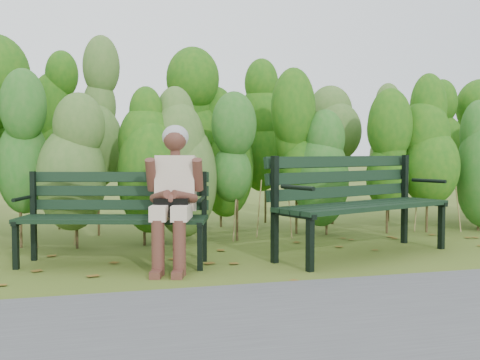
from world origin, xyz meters
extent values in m
plane|color=#455C1A|center=(0.00, 0.00, 0.00)|extent=(80.00, 80.00, 0.00)
cube|color=#474749|center=(0.00, -2.20, 0.01)|extent=(60.00, 2.50, 0.01)
cylinder|color=#47381E|center=(-2.14, 1.30, 0.40)|extent=(0.03, 0.03, 0.80)
ellipsoid|color=#22681D|center=(-2.14, 1.30, 1.04)|extent=(0.64, 0.64, 1.44)
cylinder|color=#47381E|center=(-1.53, 1.30, 0.40)|extent=(0.03, 0.03, 0.80)
ellipsoid|color=#22681D|center=(-1.53, 1.30, 1.04)|extent=(0.64, 0.64, 1.44)
cylinder|color=#47381E|center=(-0.92, 1.30, 0.40)|extent=(0.03, 0.03, 0.80)
ellipsoid|color=#22681D|center=(-0.92, 1.30, 1.04)|extent=(0.64, 0.64, 1.44)
cylinder|color=#47381E|center=(-0.31, 1.30, 0.40)|extent=(0.03, 0.03, 0.80)
ellipsoid|color=#22681D|center=(-0.31, 1.30, 1.04)|extent=(0.64, 0.64, 1.44)
cylinder|color=#47381E|center=(0.31, 1.30, 0.40)|extent=(0.03, 0.03, 0.80)
ellipsoid|color=#22681D|center=(0.31, 1.30, 1.04)|extent=(0.64, 0.64, 1.44)
cylinder|color=#47381E|center=(0.92, 1.30, 0.40)|extent=(0.03, 0.03, 0.80)
ellipsoid|color=#22681D|center=(0.92, 1.30, 1.04)|extent=(0.64, 0.64, 1.44)
cylinder|color=#47381E|center=(1.53, 1.30, 0.40)|extent=(0.03, 0.03, 0.80)
ellipsoid|color=#22681D|center=(1.53, 1.30, 1.04)|extent=(0.64, 0.64, 1.44)
cylinder|color=#47381E|center=(2.14, 1.30, 0.40)|extent=(0.03, 0.03, 0.80)
ellipsoid|color=#22681D|center=(2.14, 1.30, 1.04)|extent=(0.64, 0.64, 1.44)
cylinder|color=#47381E|center=(2.75, 1.30, 0.40)|extent=(0.03, 0.03, 0.80)
ellipsoid|color=#22681D|center=(2.75, 1.30, 1.04)|extent=(0.64, 0.64, 1.44)
cylinder|color=#47381E|center=(3.36, 1.30, 0.40)|extent=(0.03, 0.03, 0.80)
ellipsoid|color=#22681D|center=(3.36, 1.30, 1.04)|extent=(0.64, 0.64, 1.44)
cylinder|color=#47381E|center=(-1.92, 2.30, 0.55)|extent=(0.04, 0.04, 1.10)
ellipsoid|color=#1D5B13|center=(-1.92, 2.30, 1.43)|extent=(0.70, 0.70, 1.98)
cylinder|color=#47381E|center=(-1.15, 2.30, 0.55)|extent=(0.04, 0.04, 1.10)
ellipsoid|color=#1D5B13|center=(-1.15, 2.30, 1.43)|extent=(0.70, 0.70, 1.98)
cylinder|color=#47381E|center=(-0.38, 2.30, 0.55)|extent=(0.04, 0.04, 1.10)
ellipsoid|color=#1D5B13|center=(-0.38, 2.30, 1.43)|extent=(0.70, 0.70, 1.98)
cylinder|color=#47381E|center=(0.38, 2.30, 0.55)|extent=(0.04, 0.04, 1.10)
ellipsoid|color=#1D5B13|center=(0.38, 2.30, 1.43)|extent=(0.70, 0.70, 1.98)
cylinder|color=#47381E|center=(1.15, 2.30, 0.55)|extent=(0.04, 0.04, 1.10)
ellipsoid|color=#1D5B13|center=(1.15, 2.30, 1.43)|extent=(0.70, 0.70, 1.98)
cylinder|color=#47381E|center=(1.92, 2.30, 0.55)|extent=(0.04, 0.04, 1.10)
ellipsoid|color=#1D5B13|center=(1.92, 2.30, 1.43)|extent=(0.70, 0.70, 1.98)
cylinder|color=#47381E|center=(2.69, 2.30, 0.55)|extent=(0.04, 0.04, 1.10)
ellipsoid|color=#1D5B13|center=(2.69, 2.30, 1.43)|extent=(0.70, 0.70, 1.98)
cylinder|color=#47381E|center=(3.46, 2.30, 0.55)|extent=(0.04, 0.04, 1.10)
ellipsoid|color=#1D5B13|center=(3.46, 2.30, 1.43)|extent=(0.70, 0.70, 1.98)
cylinder|color=#47381E|center=(4.22, 2.30, 0.55)|extent=(0.04, 0.04, 1.10)
ellipsoid|color=#1D5B13|center=(4.22, 2.30, 1.43)|extent=(0.70, 0.70, 1.98)
cube|color=brown|center=(-1.13, -0.89, 0.00)|extent=(0.11, 0.11, 0.01)
cube|color=brown|center=(-1.88, 0.42, 0.00)|extent=(0.11, 0.11, 0.01)
cube|color=brown|center=(1.27, -0.36, 0.00)|extent=(0.08, 0.10, 0.01)
cube|color=brown|center=(1.45, 0.12, 0.00)|extent=(0.11, 0.09, 0.01)
cube|color=brown|center=(1.02, -0.70, 0.00)|extent=(0.11, 0.09, 0.01)
cube|color=brown|center=(-1.44, -0.71, 0.00)|extent=(0.08, 0.09, 0.01)
cube|color=brown|center=(-0.98, 0.34, 0.00)|extent=(0.09, 0.10, 0.01)
cube|color=brown|center=(1.91, 0.01, 0.00)|extent=(0.11, 0.11, 0.01)
cube|color=brown|center=(-0.98, -0.37, 0.00)|extent=(0.09, 0.07, 0.01)
cube|color=brown|center=(0.29, 0.08, 0.00)|extent=(0.11, 0.11, 0.01)
cube|color=brown|center=(-1.10, -1.11, 0.00)|extent=(0.10, 0.11, 0.01)
cube|color=brown|center=(-0.25, -0.29, 0.00)|extent=(0.10, 0.11, 0.01)
cube|color=brown|center=(0.07, 0.77, 0.00)|extent=(0.11, 0.11, 0.01)
cube|color=brown|center=(-0.86, -1.06, 0.00)|extent=(0.11, 0.11, 0.01)
cube|color=brown|center=(0.16, 0.19, 0.00)|extent=(0.11, 0.11, 0.01)
cube|color=brown|center=(0.66, 0.04, 0.00)|extent=(0.11, 0.10, 0.01)
cube|color=brown|center=(-1.17, -0.87, 0.00)|extent=(0.11, 0.11, 0.01)
cube|color=brown|center=(-2.11, 0.59, 0.00)|extent=(0.11, 0.11, 0.01)
cube|color=brown|center=(0.59, 0.75, 0.00)|extent=(0.09, 0.10, 0.01)
cube|color=brown|center=(2.48, 0.92, 0.00)|extent=(0.10, 0.11, 0.01)
cube|color=brown|center=(0.03, 0.51, 0.00)|extent=(0.11, 0.11, 0.01)
cube|color=brown|center=(-0.34, -0.33, 0.00)|extent=(0.08, 0.10, 0.01)
cube|color=brown|center=(1.47, -0.73, 0.00)|extent=(0.09, 0.07, 0.01)
cube|color=brown|center=(0.82, -0.98, 0.00)|extent=(0.10, 0.11, 0.01)
cube|color=brown|center=(2.63, 0.93, 0.00)|extent=(0.09, 0.10, 0.01)
cube|color=black|center=(-1.31, -0.05, 0.42)|extent=(1.66, 0.58, 0.04)
cube|color=black|center=(-1.27, 0.06, 0.42)|extent=(1.66, 0.58, 0.04)
cube|color=black|center=(-1.24, 0.18, 0.42)|extent=(1.66, 0.58, 0.04)
cube|color=black|center=(-1.20, 0.29, 0.42)|extent=(1.66, 0.58, 0.04)
cube|color=black|center=(-1.18, 0.37, 0.53)|extent=(1.64, 0.54, 0.10)
cube|color=black|center=(-1.18, 0.39, 0.66)|extent=(1.64, 0.54, 0.10)
cube|color=black|center=(-1.17, 0.40, 0.79)|extent=(1.64, 0.54, 0.10)
cube|color=black|center=(-2.09, 0.17, 0.21)|extent=(0.06, 0.06, 0.42)
cube|color=black|center=(-1.97, 0.56, 0.42)|extent=(0.06, 0.06, 0.85)
cube|color=black|center=(-2.03, 0.35, 0.41)|extent=(0.18, 0.47, 0.04)
cylinder|color=black|center=(-2.05, 0.31, 0.61)|extent=(0.13, 0.35, 0.03)
cube|color=black|center=(-0.53, -0.29, 0.21)|extent=(0.06, 0.06, 0.42)
cube|color=black|center=(-0.42, 0.10, 0.42)|extent=(0.06, 0.06, 0.85)
cube|color=black|center=(-0.48, -0.11, 0.41)|extent=(0.18, 0.47, 0.04)
cylinder|color=black|center=(-0.49, -0.16, 0.61)|extent=(0.13, 0.35, 0.03)
cube|color=black|center=(1.26, -0.23, 0.50)|extent=(1.90, 0.83, 0.04)
cube|color=black|center=(1.21, -0.10, 0.50)|extent=(1.90, 0.83, 0.04)
cube|color=black|center=(1.16, 0.03, 0.50)|extent=(1.90, 0.83, 0.04)
cube|color=black|center=(1.11, 0.16, 0.50)|extent=(1.90, 0.83, 0.04)
cube|color=black|center=(1.07, 0.25, 0.62)|extent=(1.88, 0.78, 0.12)
cube|color=black|center=(1.06, 0.27, 0.77)|extent=(1.88, 0.78, 0.12)
cube|color=black|center=(1.06, 0.28, 0.93)|extent=(1.88, 0.78, 0.12)
cube|color=black|center=(0.37, -0.58, 0.25)|extent=(0.07, 0.07, 0.50)
cube|color=black|center=(0.20, -0.14, 0.50)|extent=(0.07, 0.07, 0.99)
cube|color=black|center=(0.29, -0.38, 0.48)|extent=(0.25, 0.54, 0.04)
cylinder|color=black|center=(0.31, -0.43, 0.72)|extent=(0.19, 0.40, 0.04)
cube|color=black|center=(2.15, 0.10, 0.25)|extent=(0.07, 0.07, 0.50)
cube|color=black|center=(1.97, 0.55, 0.50)|extent=(0.07, 0.07, 0.99)
cube|color=black|center=(2.07, 0.31, 0.48)|extent=(0.25, 0.54, 0.04)
cylinder|color=black|center=(2.09, 0.26, 0.72)|extent=(0.19, 0.40, 0.04)
cube|color=beige|center=(-0.86, -0.22, 0.51)|extent=(0.25, 0.44, 0.13)
cube|color=beige|center=(-0.69, -0.27, 0.51)|extent=(0.25, 0.44, 0.13)
cylinder|color=#572E24|center=(-0.91, -0.38, 0.23)|extent=(0.14, 0.14, 0.46)
cylinder|color=#572E24|center=(-0.73, -0.43, 0.23)|extent=(0.14, 0.14, 0.46)
cube|color=#572E24|center=(-0.93, -0.46, 0.03)|extent=(0.14, 0.22, 0.06)
cube|color=#572E24|center=(-0.76, -0.51, 0.03)|extent=(0.14, 0.22, 0.06)
cube|color=beige|center=(-0.70, 0.02, 0.74)|extent=(0.42, 0.34, 0.52)
cylinder|color=#572E24|center=(-0.70, 0.00, 1.01)|extent=(0.09, 0.09, 0.10)
sphere|color=#572E24|center=(-0.70, -0.01, 1.14)|extent=(0.21, 0.21, 0.21)
ellipsoid|color=gray|center=(-0.70, 0.01, 1.17)|extent=(0.24, 0.23, 0.22)
cylinder|color=#572E24|center=(-0.92, 0.00, 0.83)|extent=(0.15, 0.22, 0.31)
cylinder|color=#572E24|center=(-0.52, -0.12, 0.83)|extent=(0.15, 0.22, 0.31)
cylinder|color=#572E24|center=(-0.86, -0.16, 0.64)|extent=(0.17, 0.28, 0.13)
cylinder|color=#572E24|center=(-0.65, -0.22, 0.64)|extent=(0.27, 0.22, 0.13)
sphere|color=#572E24|center=(-0.77, -0.24, 0.62)|extent=(0.11, 0.11, 0.11)
cube|color=black|center=(-0.77, -0.23, 0.55)|extent=(0.32, 0.20, 0.16)
camera|label=1|loc=(-1.45, -5.05, 1.04)|focal=42.00mm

